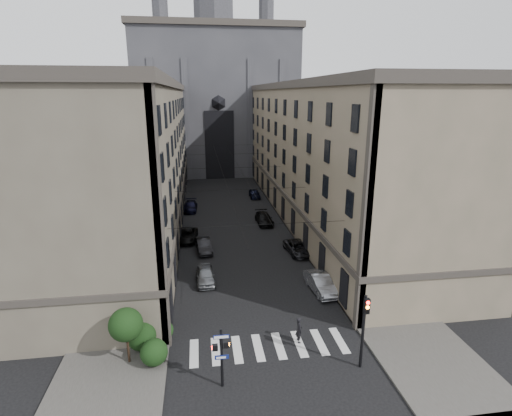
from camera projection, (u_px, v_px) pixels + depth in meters
name	position (u px, v px, depth m)	size (l,w,h in m)	color
ground	(283.00, 397.00, 23.64)	(260.00, 260.00, 0.00)	black
sidewalk_left	(158.00, 220.00, 56.41)	(7.00, 80.00, 0.15)	#383533
sidewalk_right	(302.00, 214.00, 59.30)	(7.00, 80.00, 0.15)	#383533
zebra_crossing	(269.00, 346.00, 28.39)	(11.00, 3.20, 0.01)	beige
building_left	(130.00, 155.00, 53.44)	(13.60, 60.60, 18.85)	#544C40
building_right	(324.00, 151.00, 57.14)	(13.60, 60.60, 18.85)	brown
gothic_tower	(216.00, 91.00, 90.01)	(35.00, 23.00, 58.00)	#2D2D33
pedestrian_signal_left	(221.00, 353.00, 23.94)	(1.02, 0.38, 4.00)	black
traffic_light_right	(364.00, 323.00, 25.32)	(0.34, 0.50, 5.20)	black
shrub_cluster	(141.00, 335.00, 26.70)	(3.90, 4.40, 3.90)	black
tram_wires	(231.00, 169.00, 55.52)	(14.00, 60.00, 0.43)	black
car_left_near	(205.00, 275.00, 37.91)	(1.73, 4.30, 1.47)	gray
car_left_midnear	(204.00, 245.00, 45.29)	(1.53, 4.39, 1.45)	black
car_left_midfar	(187.00, 235.00, 48.64)	(2.31, 5.01, 1.39)	black
car_left_far	(190.00, 206.00, 61.04)	(2.02, 4.96, 1.44)	black
car_right_near	(321.00, 283.00, 36.13)	(1.67, 4.78, 1.58)	gray
car_right_midnear	(298.00, 248.00, 44.74)	(2.22, 4.81, 1.34)	black
car_right_midfar	(264.00, 219.00, 54.94)	(2.04, 5.03, 1.46)	black
car_right_far	(254.00, 194.00, 68.81)	(1.71, 4.24, 1.45)	black
pedestrian	(299.00, 330.00, 28.69)	(0.71, 0.47, 1.96)	black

